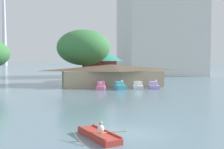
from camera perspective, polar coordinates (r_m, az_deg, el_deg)
name	(u,v)px	position (r m, az deg, el deg)	size (l,w,h in m)	color
ground_plane	(132,133)	(18.29, 4.08, -12.05)	(2000.00, 2000.00, 0.00)	slate
rowboat_with_rower	(99,135)	(17.04, -2.77, -12.43)	(3.25, 3.97, 1.10)	#B7382D
pedal_boat_pink	(101,86)	(45.34, -2.25, -2.42)	(2.26, 3.28, 1.38)	pink
pedal_boat_cyan	(120,86)	(44.95, 1.63, -2.47)	(1.59, 2.61, 1.64)	#4CB7CC
pedal_boat_white	(138,86)	(46.43, 5.43, -2.37)	(2.26, 2.73, 1.42)	white
pedal_boat_lavender	(154,86)	(47.03, 8.64, -2.33)	(1.81, 3.10, 1.57)	#B299D8
boathouse	(111,75)	(51.38, -0.12, -0.03)	(19.36, 8.78, 4.01)	tan
green_roof_pavilion	(100,62)	(63.96, -2.54, 2.61)	(10.65, 10.65, 8.34)	#993328
shoreline_tree_mid	(84,48)	(56.01, -5.91, 5.58)	(10.78, 10.78, 10.96)	brown
background_building_block	(161,32)	(90.74, 10.10, 8.69)	(25.43, 17.90, 27.86)	silver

